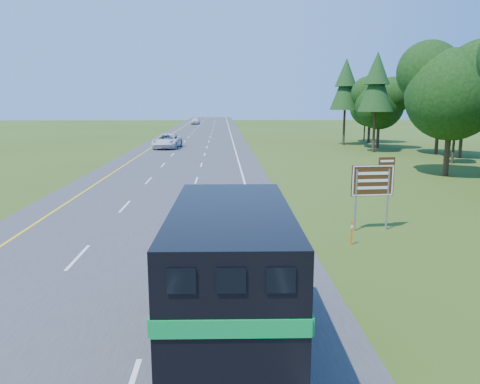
% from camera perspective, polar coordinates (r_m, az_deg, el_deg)
% --- Properties ---
extents(road, '(15.00, 260.00, 0.04)m').
position_cam_1_polar(road, '(57.06, -6.08, 4.88)').
color(road, '#38383A').
rests_on(road, ground).
extents(lane_markings, '(11.15, 260.00, 0.01)m').
position_cam_1_polar(lane_markings, '(57.06, -6.08, 4.90)').
color(lane_markings, yellow).
rests_on(lane_markings, road).
extents(horse_truck, '(2.79, 8.37, 3.68)m').
position_cam_1_polar(horse_truck, '(11.30, -1.09, -9.72)').
color(horse_truck, black).
rests_on(horse_truck, road).
extents(white_suv, '(3.60, 6.88, 1.85)m').
position_cam_1_polar(white_suv, '(61.93, -8.86, 6.16)').
color(white_suv, silver).
rests_on(white_suv, road).
extents(far_car, '(2.31, 5.33, 1.79)m').
position_cam_1_polar(far_car, '(127.26, -5.47, 8.62)').
color(far_car, silver).
rests_on(far_car, road).
extents(exit_sign, '(2.05, 0.23, 3.47)m').
position_cam_1_polar(exit_sign, '(22.66, 15.94, 1.02)').
color(exit_sign, gray).
rests_on(exit_sign, ground).
extents(delineator, '(0.08, 0.05, 1.03)m').
position_cam_1_polar(delineator, '(20.46, 13.46, -4.79)').
color(delineator, '#FF550D').
rests_on(delineator, ground).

